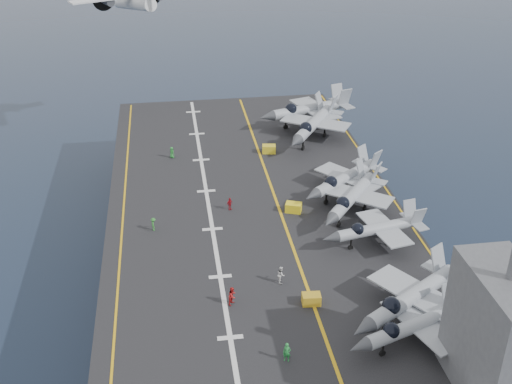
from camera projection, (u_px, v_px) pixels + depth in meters
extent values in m
plane|color=#142135|center=(260.00, 293.00, 84.45)|extent=(500.00, 500.00, 0.00)
cube|color=#56595E|center=(261.00, 262.00, 82.08)|extent=(36.00, 90.00, 10.00)
cube|color=black|center=(261.00, 227.00, 79.62)|extent=(38.00, 92.00, 0.40)
cube|color=gold|center=(284.00, 224.00, 79.89)|extent=(0.35, 90.00, 0.02)
cube|color=silver|center=(212.00, 229.00, 78.75)|extent=(0.50, 90.00, 0.02)
cube|color=gold|center=(122.00, 236.00, 77.35)|extent=(0.25, 90.00, 0.02)
cube|color=gold|center=(404.00, 215.00, 81.86)|extent=(0.25, 90.00, 0.02)
imported|color=#B21919|center=(232.00, 296.00, 65.42)|extent=(1.37, 1.47, 2.04)
imported|color=#297E2A|center=(154.00, 224.00, 78.20)|extent=(0.79, 1.08, 1.67)
imported|color=#A7101A|center=(230.00, 204.00, 82.65)|extent=(1.21, 1.14, 1.68)
imported|color=#268C33|center=(172.00, 152.00, 96.52)|extent=(1.19, 1.24, 1.72)
imported|color=#218939|center=(287.00, 352.00, 58.16)|extent=(1.38, 1.15, 1.96)
imported|color=silver|center=(281.00, 274.00, 68.74)|extent=(0.84, 1.22, 1.97)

